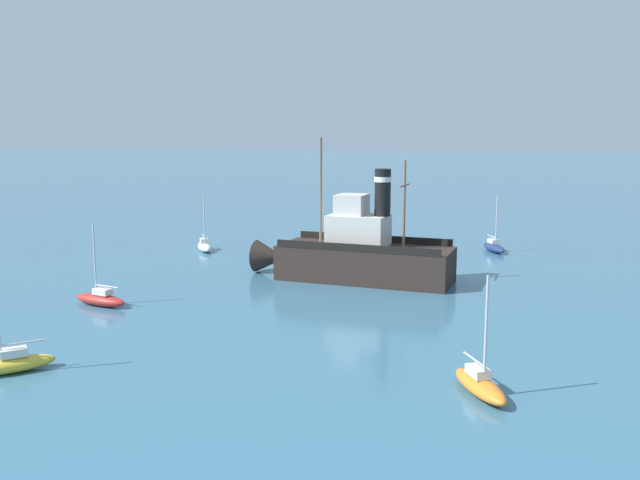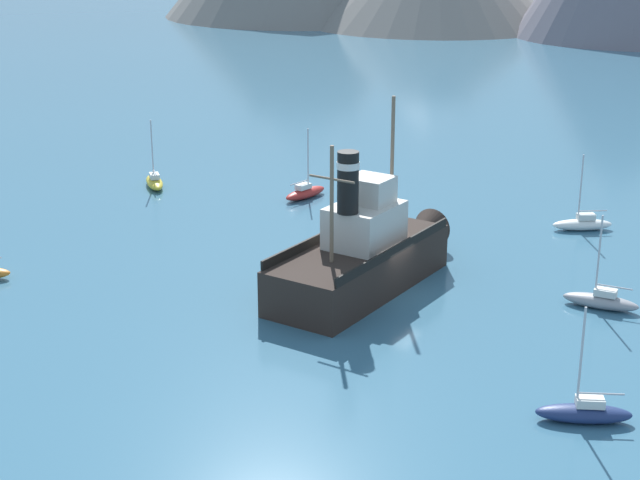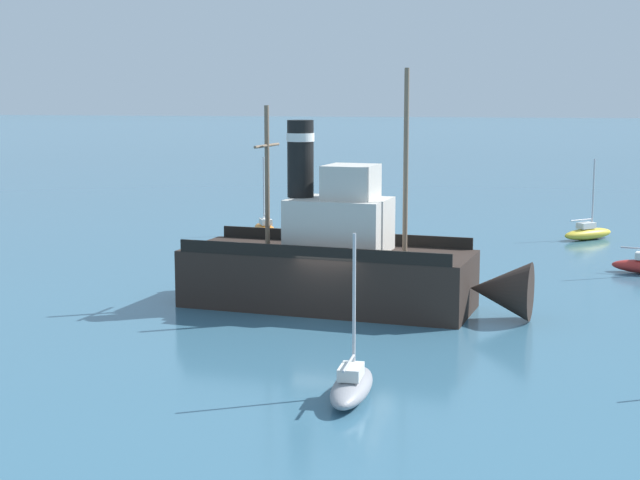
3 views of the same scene
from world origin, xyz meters
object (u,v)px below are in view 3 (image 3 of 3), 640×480
sailboat_yellow (588,233)px  sailboat_grey (352,385)px  old_tugboat (342,265)px  sailboat_orange (265,228)px

sailboat_yellow → sailboat_grey: bearing=-15.5°
old_tugboat → sailboat_grey: size_ratio=3.01×
sailboat_grey → sailboat_yellow: 34.84m
sailboat_grey → sailboat_yellow: same height
old_tugboat → sailboat_orange: bearing=-157.4°
old_tugboat → sailboat_yellow: (-21.54, 11.63, -1.40)m
old_tugboat → sailboat_orange: old_tugboat is taller
sailboat_orange → old_tugboat: bearing=22.6°
sailboat_grey → old_tugboat: bearing=-169.0°
sailboat_orange → sailboat_yellow: bearing=95.4°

